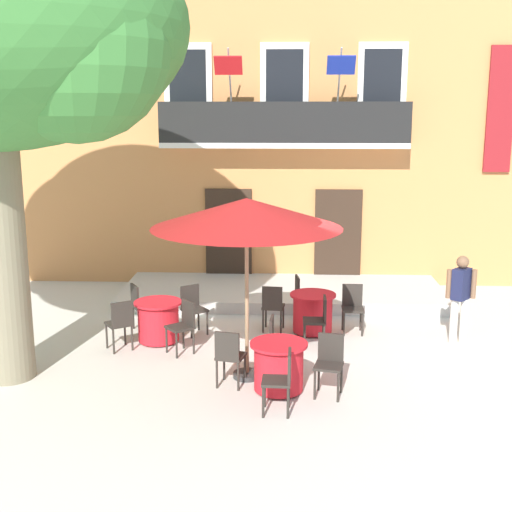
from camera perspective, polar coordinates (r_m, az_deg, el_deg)
name	(u,v)px	position (r m, az deg, el deg)	size (l,w,h in m)	color
ground_plane	(270,359)	(11.54, 1.23, -8.69)	(120.00, 120.00, 0.00)	beige
building_facade	(284,124)	(17.75, 2.42, 11.10)	(13.00, 5.09, 7.50)	#CC844C
entrance_step_platform	(282,293)	(15.04, 2.26, -3.13)	(7.10, 2.55, 0.25)	silver
cafe_table_near_tree	(279,366)	(10.17, 1.94, -9.32)	(0.86, 0.86, 0.76)	red
cafe_chair_near_tree_0	(282,377)	(9.42, 2.20, -10.24)	(0.41, 0.41, 0.91)	#2D2823
cafe_chair_near_tree_1	(330,360)	(10.06, 6.26, -8.80)	(0.48, 0.48, 0.91)	#2D2823
cafe_chair_near_tree_2	(278,340)	(10.82, 1.89, -7.17)	(0.43, 0.43, 0.91)	#2D2823
cafe_chair_near_tree_3	(229,354)	(10.24, -2.28, -8.32)	(0.48, 0.48, 0.91)	#2D2823
cafe_table_middle	(158,321)	(12.34, -8.28, -5.47)	(0.86, 0.86, 0.76)	red
cafe_chair_middle_0	(193,306)	(12.68, -5.39, -4.25)	(0.56, 0.56, 0.91)	#2D2823
cafe_chair_middle_1	(140,304)	(12.95, -9.78, -4.03)	(0.55, 0.55, 0.91)	#2D2823
cafe_chair_middle_2	(120,322)	(11.96, -11.45, -5.48)	(0.56, 0.56, 0.91)	#2D2823
cafe_chair_middle_3	(183,323)	(11.71, -6.18, -5.69)	(0.56, 0.56, 0.91)	#2D2823
cafe_table_front	(313,313)	(12.74, 4.83, -4.80)	(0.86, 0.86, 0.76)	red
cafe_chair_front_0	(302,295)	(13.40, 3.96, -3.31)	(0.45, 0.45, 0.91)	#2D2823
cafe_chair_front_1	(273,305)	(12.71, 1.43, -4.16)	(0.45, 0.45, 0.91)	#2D2823
cafe_chair_front_2	(319,318)	(11.99, 5.34, -5.24)	(0.40, 0.40, 0.91)	#2D2823
cafe_chair_front_3	(353,305)	(12.82, 8.19, -4.14)	(0.40, 0.40, 0.91)	#2D2823
cafe_umbrella	(247,214)	(10.07, -0.81, 3.59)	(2.90, 2.90, 2.85)	#997A56
pedestrian_near_entrance	(461,294)	(12.54, 16.96, -3.14)	(0.53, 0.40, 1.61)	silver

